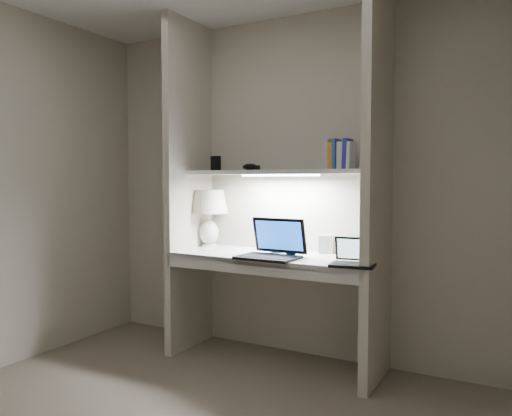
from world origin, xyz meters
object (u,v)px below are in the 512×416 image
Objects in this scene: laptop_main at (272,249)px; book_row at (339,155)px; speaker at (326,244)px; table_lamp at (209,208)px; laptop_netbook at (354,259)px.

book_row is at bearing 32.20° from laptop_main.
laptop_main is 2.98× the size of speaker.
table_lamp is 3.34× the size of speaker.
laptop_netbook is at bearing -54.21° from book_row.
table_lamp is 1.56× the size of laptop_netbook.
laptop_main is at bearing -149.00° from book_row.
table_lamp is 1.34m from laptop_netbook.
laptop_main is (0.69, -0.26, -0.24)m from table_lamp.
laptop_netbook is (0.58, -0.04, -0.02)m from laptop_main.
book_row reaches higher than table_lamp.
speaker is 0.65m from book_row.
laptop_netbook is (1.28, -0.30, -0.26)m from table_lamp.
laptop_main is 0.78m from book_row.
book_row reaches higher than speaker.
laptop_main is 1.39× the size of laptop_netbook.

